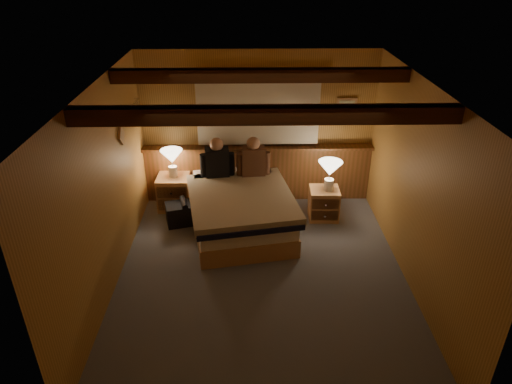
{
  "coord_description": "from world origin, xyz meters",
  "views": [
    {
      "loc": [
        -0.17,
        -4.62,
        3.64
      ],
      "look_at": [
        -0.07,
        0.4,
        0.98
      ],
      "focal_mm": 32.0,
      "sensor_mm": 36.0,
      "label": 1
    }
  ],
  "objects_px": {
    "nightstand_right": "(324,204)",
    "person_left": "(217,160)",
    "nightstand_left": "(174,192)",
    "duffel_bag": "(184,213)",
    "bed": "(240,210)",
    "lamp_left": "(172,158)",
    "person_right": "(253,159)",
    "lamp_right": "(330,170)"
  },
  "relations": [
    {
      "from": "nightstand_right",
      "to": "person_left",
      "type": "relative_size",
      "value": 0.77
    },
    {
      "from": "nightstand_left",
      "to": "duffel_bag",
      "type": "distance_m",
      "value": 0.52
    },
    {
      "from": "nightstand_right",
      "to": "person_left",
      "type": "bearing_deg",
      "value": 173.2
    },
    {
      "from": "bed",
      "to": "nightstand_left",
      "type": "bearing_deg",
      "value": 137.43
    },
    {
      "from": "bed",
      "to": "lamp_left",
      "type": "relative_size",
      "value": 4.59
    },
    {
      "from": "nightstand_left",
      "to": "person_right",
      "type": "xyz_separation_m",
      "value": [
        1.25,
        -0.08,
        0.59
      ]
    },
    {
      "from": "nightstand_right",
      "to": "nightstand_left",
      "type": "bearing_deg",
      "value": 173.23
    },
    {
      "from": "person_right",
      "to": "duffel_bag",
      "type": "distance_m",
      "value": 1.31
    },
    {
      "from": "bed",
      "to": "person_left",
      "type": "bearing_deg",
      "value": 111.56
    },
    {
      "from": "nightstand_left",
      "to": "nightstand_right",
      "type": "xyz_separation_m",
      "value": [
        2.31,
        -0.36,
        -0.03
      ]
    },
    {
      "from": "bed",
      "to": "lamp_left",
      "type": "height_order",
      "value": "lamp_left"
    },
    {
      "from": "person_left",
      "to": "lamp_right",
      "type": "bearing_deg",
      "value": -15.3
    },
    {
      "from": "nightstand_left",
      "to": "lamp_right",
      "type": "relative_size",
      "value": 1.17
    },
    {
      "from": "duffel_bag",
      "to": "person_left",
      "type": "bearing_deg",
      "value": 20.09
    },
    {
      "from": "nightstand_left",
      "to": "person_right",
      "type": "height_order",
      "value": "person_right"
    },
    {
      "from": "lamp_right",
      "to": "person_left",
      "type": "height_order",
      "value": "person_left"
    },
    {
      "from": "bed",
      "to": "lamp_left",
      "type": "distance_m",
      "value": 1.36
    },
    {
      "from": "bed",
      "to": "person_right",
      "type": "height_order",
      "value": "person_right"
    },
    {
      "from": "lamp_right",
      "to": "lamp_left",
      "type": "bearing_deg",
      "value": 170.34
    },
    {
      "from": "duffel_bag",
      "to": "nightstand_left",
      "type": "bearing_deg",
      "value": 99.36
    },
    {
      "from": "bed",
      "to": "nightstand_right",
      "type": "height_order",
      "value": "bed"
    },
    {
      "from": "bed",
      "to": "duffel_bag",
      "type": "height_order",
      "value": "bed"
    },
    {
      "from": "nightstand_left",
      "to": "lamp_right",
      "type": "bearing_deg",
      "value": -8.2
    },
    {
      "from": "duffel_bag",
      "to": "bed",
      "type": "bearing_deg",
      "value": -29.18
    },
    {
      "from": "person_left",
      "to": "duffel_bag",
      "type": "xyz_separation_m",
      "value": [
        -0.5,
        -0.35,
        -0.7
      ]
    },
    {
      "from": "nightstand_left",
      "to": "duffel_bag",
      "type": "relative_size",
      "value": 0.9
    },
    {
      "from": "bed",
      "to": "lamp_right",
      "type": "xyz_separation_m",
      "value": [
        1.31,
        0.3,
        0.49
      ]
    },
    {
      "from": "person_left",
      "to": "person_right",
      "type": "relative_size",
      "value": 1.0
    },
    {
      "from": "person_right",
      "to": "person_left",
      "type": "bearing_deg",
      "value": 177.34
    },
    {
      "from": "person_left",
      "to": "person_right",
      "type": "xyz_separation_m",
      "value": [
        0.54,
        0.03,
        -0.0
      ]
    },
    {
      "from": "lamp_left",
      "to": "person_right",
      "type": "distance_m",
      "value": 1.24
    },
    {
      "from": "nightstand_left",
      "to": "duffel_bag",
      "type": "height_order",
      "value": "nightstand_left"
    },
    {
      "from": "lamp_right",
      "to": "person_left",
      "type": "xyz_separation_m",
      "value": [
        -1.66,
        0.26,
        0.06
      ]
    },
    {
      "from": "person_right",
      "to": "nightstand_right",
      "type": "bearing_deg",
      "value": -20.04
    },
    {
      "from": "nightstand_right",
      "to": "bed",
      "type": "bearing_deg",
      "value": -164.04
    },
    {
      "from": "nightstand_right",
      "to": "duffel_bag",
      "type": "xyz_separation_m",
      "value": [
        -2.11,
        -0.1,
        -0.07
      ]
    },
    {
      "from": "nightstand_left",
      "to": "person_left",
      "type": "xyz_separation_m",
      "value": [
        0.71,
        -0.11,
        0.6
      ]
    },
    {
      "from": "nightstand_right",
      "to": "lamp_left",
      "type": "height_order",
      "value": "lamp_left"
    },
    {
      "from": "person_left",
      "to": "duffel_bag",
      "type": "height_order",
      "value": "person_left"
    },
    {
      "from": "nightstand_left",
      "to": "person_right",
      "type": "bearing_deg",
      "value": -3.04
    },
    {
      "from": "bed",
      "to": "nightstand_left",
      "type": "relative_size",
      "value": 3.74
    },
    {
      "from": "lamp_right",
      "to": "duffel_bag",
      "type": "relative_size",
      "value": 0.77
    }
  ]
}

